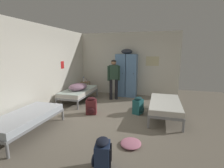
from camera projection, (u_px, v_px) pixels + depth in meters
name	position (u px, v px, depth m)	size (l,w,h in m)	color
ground_plane	(110.00, 116.00, 5.14)	(8.83, 8.83, 0.00)	gray
room_backdrop	(89.00, 66.00, 6.38)	(4.48, 5.58, 2.79)	silver
locker_bank	(126.00, 74.00, 7.28)	(0.90, 0.55, 2.07)	#5B84B2
shelf_unit	(85.00, 87.00, 7.76)	(0.38, 0.30, 0.57)	#99704C
bed_left_front	(26.00, 118.00, 3.99)	(0.90, 1.90, 0.49)	gray
bed_right	(165.00, 105.00, 5.00)	(0.90, 1.90, 0.49)	gray
bed_left_rear	(79.00, 92.00, 6.60)	(0.90, 1.90, 0.49)	gray
bedding_heap	(78.00, 87.00, 6.42)	(0.64, 0.86, 0.25)	gray
person_traveler	(114.00, 76.00, 6.73)	(0.48, 0.32, 1.63)	black
water_bottle	(84.00, 79.00, 7.73)	(0.06, 0.06, 0.24)	white
lotion_bottle	(86.00, 81.00, 7.64)	(0.05, 0.05, 0.15)	beige
backpack_maroon	(91.00, 106.00, 5.24)	(0.37, 0.38, 0.55)	maroon
backpack_navy	(102.00, 155.00, 2.77)	(0.38, 0.36, 0.55)	navy
backpack_teal	(138.00, 106.00, 5.27)	(0.40, 0.38, 0.55)	#23666B
clothes_pile_pink	(131.00, 143.00, 3.51)	(0.44, 0.49, 0.08)	pink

